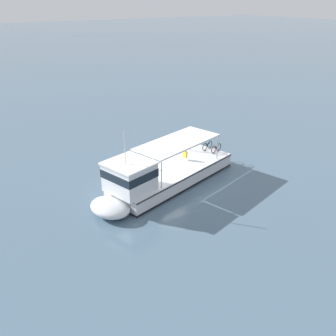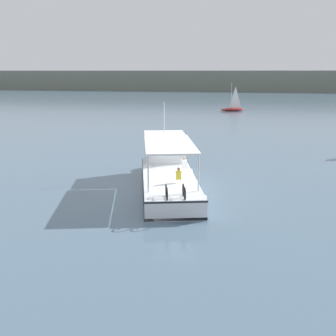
{
  "view_description": "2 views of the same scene",
  "coord_description": "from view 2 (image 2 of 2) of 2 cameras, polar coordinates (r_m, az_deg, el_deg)",
  "views": [
    {
      "loc": [
        -21.23,
        13.57,
        12.88
      ],
      "look_at": [
        -0.41,
        0.05,
        1.4
      ],
      "focal_mm": 39.84,
      "sensor_mm": 36.0,
      "label": 1
    },
    {
      "loc": [
        4.73,
        -25.25,
        7.46
      ],
      "look_at": [
        -0.41,
        0.05,
        1.4
      ],
      "focal_mm": 44.15,
      "sensor_mm": 36.0,
      "label": 2
    }
  ],
  "objects": [
    {
      "name": "ground_plane",
      "position": [
        26.75,
        0.84,
        -2.99
      ],
      "size": [
        400.0,
        400.0,
        0.0
      ],
      "primitive_type": "plane",
      "color": "slate"
    },
    {
      "name": "sailboat_far_right",
      "position": [
        81.17,
        8.91,
        8.15
      ],
      "size": [
        4.95,
        3.25,
        5.4
      ],
      "color": "maroon",
      "rests_on": "ground"
    },
    {
      "name": "distant_shoreline",
      "position": [
        173.1,
        10.13,
        11.81
      ],
      "size": [
        400.0,
        28.0,
        7.75
      ],
      "primitive_type": "cube",
      "color": "slate",
      "rests_on": "ground"
    },
    {
      "name": "ferry_main",
      "position": [
        27.6,
        -0.14,
        -0.3
      ],
      "size": [
        6.37,
        13.07,
        5.32
      ],
      "color": "silver",
      "rests_on": "ground"
    }
  ]
}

